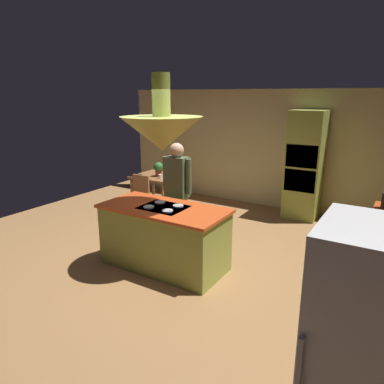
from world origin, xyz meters
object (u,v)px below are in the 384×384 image
(refrigerator, at_px, (369,359))
(chair_by_back_wall, at_px, (175,181))
(person_at_island, at_px, (177,188))
(oven_tower, at_px, (305,165))
(dining_table, at_px, (158,180))
(cup_on_table, at_px, (160,176))
(chair_facing_island, at_px, (138,194))
(potted_plant_on_table, at_px, (159,168))
(kitchen_island, at_px, (164,237))

(refrigerator, bearing_deg, chair_by_back_wall, 135.31)
(person_at_island, bearing_deg, chair_by_back_wall, 125.40)
(oven_tower, relative_size, dining_table, 2.26)
(chair_by_back_wall, relative_size, cup_on_table, 9.67)
(chair_facing_island, height_order, chair_by_back_wall, same)
(refrigerator, bearing_deg, person_at_island, 141.64)
(oven_tower, bearing_deg, chair_by_back_wall, -170.05)
(chair_facing_island, bearing_deg, potted_plant_on_table, 82.77)
(dining_table, bearing_deg, cup_on_table, -42.52)
(chair_by_back_wall, bearing_deg, chair_facing_island, 90.00)
(oven_tower, xyz_separation_m, cup_on_table, (-2.57, -1.36, -0.27))
(chair_facing_island, xyz_separation_m, potted_plant_on_table, (0.08, 0.60, 0.42))
(oven_tower, relative_size, chair_facing_island, 2.47)
(oven_tower, height_order, cup_on_table, oven_tower)
(refrigerator, relative_size, chair_by_back_wall, 1.98)
(refrigerator, height_order, chair_facing_island, refrigerator)
(dining_table, relative_size, cup_on_table, 10.57)
(refrigerator, xyz_separation_m, potted_plant_on_table, (-4.42, 3.75, 0.07))
(potted_plant_on_table, bearing_deg, refrigerator, -40.26)
(oven_tower, xyz_separation_m, person_at_island, (-1.35, -2.53, -0.09))
(potted_plant_on_table, bearing_deg, oven_tower, 23.73)
(kitchen_island, relative_size, cup_on_table, 20.23)
(dining_table, bearing_deg, person_at_island, -43.73)
(potted_plant_on_table, bearing_deg, cup_on_table, -45.40)
(kitchen_island, xyz_separation_m, refrigerator, (2.80, -1.70, 0.40))
(oven_tower, height_order, person_at_island, oven_tower)
(chair_facing_island, height_order, cup_on_table, chair_facing_island)
(dining_table, xyz_separation_m, person_at_island, (1.45, -1.38, 0.34))
(person_at_island, bearing_deg, oven_tower, 61.84)
(dining_table, xyz_separation_m, chair_by_back_wall, (0.00, 0.65, -0.15))
(refrigerator, height_order, person_at_island, refrigerator)
(person_at_island, xyz_separation_m, potted_plant_on_table, (-1.37, 1.33, -0.06))
(dining_table, distance_m, chair_facing_island, 0.67)
(refrigerator, distance_m, cup_on_table, 5.57)
(dining_table, bearing_deg, potted_plant_on_table, -35.53)
(oven_tower, bearing_deg, dining_table, -157.79)
(dining_table, height_order, cup_on_table, cup_on_table)
(cup_on_table, bearing_deg, dining_table, 137.48)
(kitchen_island, height_order, dining_table, kitchen_island)
(chair_facing_island, distance_m, cup_on_table, 0.58)
(person_at_island, distance_m, chair_by_back_wall, 2.54)
(refrigerator, relative_size, person_at_island, 1.01)
(refrigerator, height_order, potted_plant_on_table, refrigerator)
(kitchen_island, height_order, potted_plant_on_table, potted_plant_on_table)
(kitchen_island, height_order, refrigerator, refrigerator)
(oven_tower, bearing_deg, potted_plant_on_table, -156.27)
(dining_table, distance_m, chair_by_back_wall, 0.67)
(chair_by_back_wall, xyz_separation_m, cup_on_table, (0.23, -0.87, 0.30))
(kitchen_island, distance_m, cup_on_table, 2.41)
(chair_by_back_wall, bearing_deg, refrigerator, 135.31)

